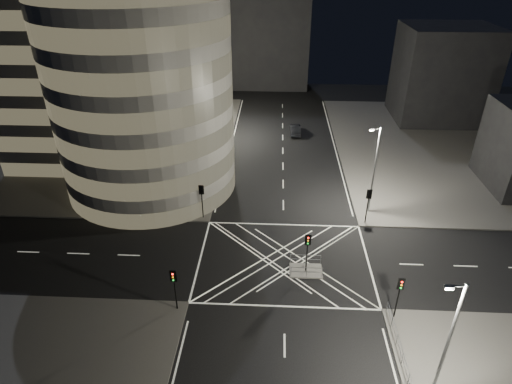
# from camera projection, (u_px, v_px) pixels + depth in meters

# --- Properties ---
(ground) EXTENTS (120.00, 120.00, 0.00)m
(ground) POSITION_uv_depth(u_px,v_px,m) (284.00, 260.00, 40.71)
(ground) COLOR black
(ground) RESTS_ON ground
(sidewalk_far_left) EXTENTS (42.00, 42.00, 0.15)m
(sidewalk_far_left) POSITION_uv_depth(u_px,v_px,m) (93.00, 141.00, 65.27)
(sidewalk_far_left) COLOR #555350
(sidewalk_far_left) RESTS_ON ground
(sidewalk_far_right) EXTENTS (42.00, 42.00, 0.15)m
(sidewalk_far_right) POSITION_uv_depth(u_px,v_px,m) (480.00, 149.00, 62.73)
(sidewalk_far_right) COLOR #555350
(sidewalk_far_right) RESTS_ON ground
(central_island) EXTENTS (3.00, 2.00, 0.15)m
(central_island) POSITION_uv_depth(u_px,v_px,m) (306.00, 271.00, 39.29)
(central_island) COLOR slate
(central_island) RESTS_ON ground
(office_tower_curved) EXTENTS (30.00, 29.00, 27.20)m
(office_tower_curved) POSITION_uv_depth(u_px,v_px,m) (114.00, 73.00, 51.46)
(office_tower_curved) COLOR gray
(office_tower_curved) RESTS_ON sidewalk_far_left
(office_block_rear) EXTENTS (24.00, 16.00, 22.00)m
(office_block_rear) POSITION_uv_depth(u_px,v_px,m) (155.00, 46.00, 72.36)
(office_block_rear) COLOR gray
(office_block_rear) RESTS_ON sidewalk_far_left
(building_right_far) EXTENTS (14.00, 12.00, 15.00)m
(building_right_far) POSITION_uv_depth(u_px,v_px,m) (442.00, 74.00, 70.29)
(building_right_far) COLOR black
(building_right_far) RESTS_ON sidewalk_far_right
(building_far_end) EXTENTS (18.00, 8.00, 18.00)m
(building_far_end) POSITION_uv_depth(u_px,v_px,m) (264.00, 42.00, 86.47)
(building_far_end) COLOR black
(building_far_end) RESTS_ON ground
(tree_a) EXTENTS (5.04, 5.04, 7.60)m
(tree_a) POSITION_uv_depth(u_px,v_px,m) (188.00, 170.00, 46.52)
(tree_a) COLOR black
(tree_a) RESTS_ON sidewalk_far_left
(tree_b) EXTENTS (4.94, 4.94, 7.27)m
(tree_b) POSITION_uv_depth(u_px,v_px,m) (198.00, 149.00, 51.84)
(tree_b) COLOR black
(tree_b) RESTS_ON sidewalk_far_left
(tree_c) EXTENTS (4.32, 4.32, 7.47)m
(tree_c) POSITION_uv_depth(u_px,v_px,m) (205.00, 127.00, 56.74)
(tree_c) COLOR black
(tree_c) RESTS_ON sidewalk_far_left
(tree_d) EXTENTS (4.62, 4.62, 7.22)m
(tree_d) POSITION_uv_depth(u_px,v_px,m) (212.00, 114.00, 62.14)
(tree_d) COLOR black
(tree_d) RESTS_ON sidewalk_far_left
(tree_e) EXTENTS (3.66, 3.66, 6.67)m
(tree_e) POSITION_uv_depth(u_px,v_px,m) (217.00, 101.00, 67.32)
(tree_e) COLOR black
(tree_e) RESTS_ON sidewalk_far_left
(traffic_signal_fl) EXTENTS (0.55, 0.22, 4.00)m
(traffic_signal_fl) POSITION_uv_depth(u_px,v_px,m) (202.00, 195.00, 45.51)
(traffic_signal_fl) COLOR black
(traffic_signal_fl) RESTS_ON sidewalk_far_left
(traffic_signal_nl) EXTENTS (0.55, 0.22, 4.00)m
(traffic_signal_nl) POSITION_uv_depth(u_px,v_px,m) (174.00, 283.00, 33.76)
(traffic_signal_nl) COLOR black
(traffic_signal_nl) RESTS_ON sidewalk_near_left
(traffic_signal_fr) EXTENTS (0.55, 0.22, 4.00)m
(traffic_signal_fr) POSITION_uv_depth(u_px,v_px,m) (368.00, 200.00, 44.74)
(traffic_signal_fr) COLOR black
(traffic_signal_fr) RESTS_ON sidewalk_far_right
(traffic_signal_nr) EXTENTS (0.55, 0.22, 4.00)m
(traffic_signal_nr) POSITION_uv_depth(u_px,v_px,m) (400.00, 291.00, 32.99)
(traffic_signal_nr) COLOR black
(traffic_signal_nr) RESTS_ON sidewalk_near_right
(traffic_signal_island) EXTENTS (0.55, 0.22, 4.00)m
(traffic_signal_island) POSITION_uv_depth(u_px,v_px,m) (308.00, 246.00, 37.87)
(traffic_signal_island) COLOR black
(traffic_signal_island) RESTS_ON central_island
(street_lamp_left_near) EXTENTS (1.25, 0.25, 10.00)m
(street_lamp_left_near) POSITION_uv_depth(u_px,v_px,m) (202.00, 152.00, 48.71)
(street_lamp_left_near) COLOR slate
(street_lamp_left_near) RESTS_ON sidewalk_far_left
(street_lamp_left_far) EXTENTS (1.25, 0.25, 10.00)m
(street_lamp_left_far) POSITION_uv_depth(u_px,v_px,m) (221.00, 102.00, 64.26)
(street_lamp_left_far) COLOR slate
(street_lamp_left_far) RESTS_ON sidewalk_far_left
(street_lamp_right_far) EXTENTS (1.25, 0.25, 10.00)m
(street_lamp_right_far) POSITION_uv_depth(u_px,v_px,m) (374.00, 168.00, 45.29)
(street_lamp_right_far) COLOR slate
(street_lamp_right_far) RESTS_ON sidewalk_far_right
(street_lamp_right_near) EXTENTS (1.25, 0.25, 10.00)m
(street_lamp_right_near) POSITION_uv_depth(u_px,v_px,m) (447.00, 343.00, 25.42)
(street_lamp_right_near) COLOR slate
(street_lamp_right_near) RESTS_ON sidewalk_near_right
(railing_near_right) EXTENTS (0.06, 11.70, 1.10)m
(railing_near_right) POSITION_uv_depth(u_px,v_px,m) (405.00, 369.00, 29.50)
(railing_near_right) COLOR slate
(railing_near_right) RESTS_ON sidewalk_near_right
(railing_island_south) EXTENTS (2.80, 0.06, 1.10)m
(railing_island_south) POSITION_uv_depth(u_px,v_px,m) (307.00, 272.00, 38.20)
(railing_island_south) COLOR slate
(railing_island_south) RESTS_ON central_island
(railing_island_north) EXTENTS (2.80, 0.06, 1.10)m
(railing_island_north) POSITION_uv_depth(u_px,v_px,m) (306.00, 259.00, 39.76)
(railing_island_north) COLOR slate
(railing_island_north) RESTS_ON central_island
(sedan) EXTENTS (1.70, 4.58, 1.50)m
(sedan) POSITION_uv_depth(u_px,v_px,m) (295.00, 129.00, 67.52)
(sedan) COLOR black
(sedan) RESTS_ON ground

